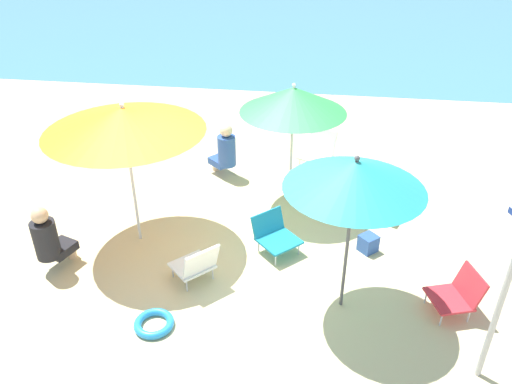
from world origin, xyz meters
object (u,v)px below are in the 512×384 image
beach_chair_c (458,293)px  swim_ring (154,323)px  beach_chair_e (319,149)px  umbrella_teal (355,175)px  person_b (225,151)px  beach_chair_d (379,197)px  beach_chair_a (274,234)px  beach_chair_b (196,264)px  beach_bag (368,243)px  umbrella_orange (124,119)px  umbrella_green (293,100)px  person_a (49,239)px

beach_chair_c → swim_ring: 3.55m
beach_chair_e → swim_ring: bearing=5.3°
umbrella_teal → person_b: size_ratio=2.04×
beach_chair_d → beach_chair_e: bearing=-34.8°
beach_chair_a → beach_chair_e: size_ratio=1.02×
beach_chair_c → beach_chair_b: bearing=-19.6°
beach_chair_e → person_b: bearing=-40.7°
beach_chair_c → beach_bag: (-0.97, 1.07, -0.16)m
beach_chair_e → beach_chair_b: bearing=5.1°
umbrella_orange → beach_bag: size_ratio=8.45×
umbrella_orange → swim_ring: umbrella_orange is taller
person_b → beach_chair_d: bearing=-157.5°
umbrella_green → beach_chair_b: size_ratio=2.73×
beach_chair_b → beach_bag: bearing=-111.0°
person_b → swim_ring: person_b is taller
beach_chair_c → person_b: bearing=-59.5°
beach_chair_c → person_b: size_ratio=0.65×
beach_chair_d → person_a: size_ratio=0.72×
beach_chair_e → person_a: 4.85m
person_b → swim_ring: (-0.12, -3.68, -0.44)m
beach_chair_d → person_b: bearing=4.1°
beach_chair_b → person_a: person_a is taller
beach_chair_e → beach_bag: 2.65m
umbrella_teal → beach_chair_b: bearing=175.5°
umbrella_orange → person_b: (0.86, 2.03, -1.36)m
beach_chair_e → person_a: (-3.33, -3.52, 0.19)m
beach_chair_b → beach_chair_d: size_ratio=1.01×
umbrella_green → swim_ring: umbrella_green is taller
beach_chair_d → beach_chair_e: beach_chair_e is taller
beach_chair_a → beach_chair_d: bearing=84.6°
umbrella_teal → beach_chair_b: umbrella_teal is taller
umbrella_green → beach_chair_d: umbrella_green is taller
person_a → person_b: bearing=-11.7°
umbrella_green → beach_chair_c: 3.44m
umbrella_green → person_a: bearing=-143.0°
umbrella_orange → swim_ring: size_ratio=4.48×
person_b → umbrella_orange: bearing=107.3°
umbrella_teal → beach_bag: (0.37, 1.14, -1.67)m
beach_chair_c → beach_bag: size_ratio=2.60×
beach_chair_a → beach_chair_c: (2.26, -0.91, 0.02)m
beach_chair_e → person_b: (-1.59, -0.66, 0.18)m
beach_chair_c → beach_chair_d: 2.24m
umbrella_green → person_b: size_ratio=1.99×
umbrella_teal → beach_chair_b: 2.36m
person_b → beach_chair_e: bearing=-117.2°
beach_chair_b → beach_chair_e: size_ratio=0.97×
beach_chair_b → umbrella_orange: bearing=6.4°
umbrella_teal → swim_ring: size_ratio=4.32×
beach_bag → person_a: bearing=-166.4°
person_a → swim_ring: (1.61, -0.82, -0.45)m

